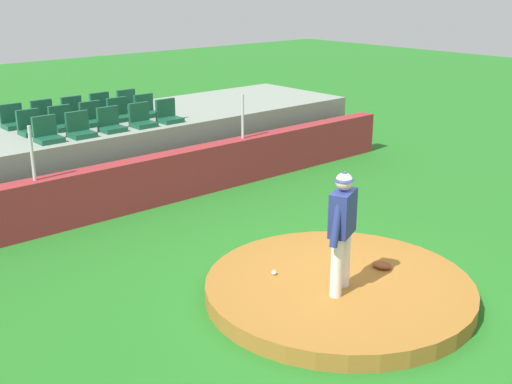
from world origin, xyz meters
TOP-DOWN VIEW (x-y plane):
  - ground_plane at (0.00, 0.00)m, footprint 60.00×60.00m
  - pitchers_mound at (0.00, 0.00)m, footprint 3.87×3.87m
  - pitcher at (-0.22, -0.20)m, footprint 0.78×0.42m
  - baseball at (-0.57, 0.77)m, footprint 0.07×0.07m
  - fielding_glove at (0.80, -0.13)m, footprint 0.29×0.35m
  - brick_barrier at (0.00, 5.20)m, footprint 13.78×0.40m
  - fence_post_left at (-2.23, 5.20)m, footprint 0.06×0.06m
  - fence_post_right at (2.57, 5.20)m, footprint 0.06×0.06m
  - bleacher_platform at (0.00, 7.50)m, footprint 13.55×3.21m
  - stadium_chair_0 at (-1.40, 6.44)m, footprint 0.48×0.44m
  - stadium_chair_1 at (-0.72, 6.41)m, footprint 0.48×0.44m
  - stadium_chair_2 at (-0.00, 6.45)m, footprint 0.48×0.44m
  - stadium_chair_3 at (0.73, 6.41)m, footprint 0.48×0.44m
  - stadium_chair_4 at (1.42, 6.42)m, footprint 0.48×0.44m
  - stadium_chair_5 at (-1.38, 7.27)m, footprint 0.48×0.44m
  - stadium_chair_6 at (-0.70, 7.25)m, footprint 0.48×0.44m
  - stadium_chair_7 at (0.01, 7.26)m, footprint 0.48×0.44m
  - stadium_chair_8 at (0.70, 7.31)m, footprint 0.48×0.44m
  - stadium_chair_9 at (1.39, 7.29)m, footprint 0.48×0.44m
  - stadium_chair_10 at (-1.41, 8.11)m, footprint 0.48×0.44m
  - stadium_chair_11 at (-0.70, 8.14)m, footprint 0.48×0.44m
  - stadium_chair_12 at (-0.01, 8.11)m, footprint 0.48×0.44m
  - stadium_chair_13 at (0.72, 8.16)m, footprint 0.48×0.44m
  - stadium_chair_14 at (1.42, 8.12)m, footprint 0.48×0.44m

SIDE VIEW (x-z plane):
  - ground_plane at x=0.00m, z-range 0.00..0.00m
  - pitchers_mound at x=0.00m, z-range 0.00..0.25m
  - baseball at x=-0.57m, z-range 0.25..0.32m
  - fielding_glove at x=0.80m, z-range 0.25..0.36m
  - brick_barrier at x=0.00m, z-range 0.00..1.01m
  - bleacher_platform at x=0.00m, z-range 0.00..1.35m
  - pitcher at x=-0.22m, z-range 0.39..2.13m
  - fence_post_left at x=-2.23m, z-range 1.01..1.99m
  - fence_post_right at x=2.57m, z-range 1.01..1.99m
  - stadium_chair_0 at x=-1.40m, z-range 1.25..1.75m
  - stadium_chair_1 at x=-0.72m, z-range 1.25..1.75m
  - stadium_chair_2 at x=0.00m, z-range 1.25..1.75m
  - stadium_chair_3 at x=0.73m, z-range 1.25..1.75m
  - stadium_chair_4 at x=1.42m, z-range 1.25..1.75m
  - stadium_chair_5 at x=-1.38m, z-range 1.25..1.75m
  - stadium_chair_6 at x=-0.70m, z-range 1.25..1.75m
  - stadium_chair_7 at x=0.01m, z-range 1.25..1.75m
  - stadium_chair_8 at x=0.70m, z-range 1.25..1.75m
  - stadium_chair_9 at x=1.39m, z-range 1.25..1.75m
  - stadium_chair_10 at x=-1.41m, z-range 1.25..1.75m
  - stadium_chair_11 at x=-0.70m, z-range 1.25..1.75m
  - stadium_chair_12 at x=-0.01m, z-range 1.25..1.75m
  - stadium_chair_13 at x=0.72m, z-range 1.25..1.75m
  - stadium_chair_14 at x=1.42m, z-range 1.25..1.75m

